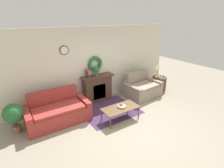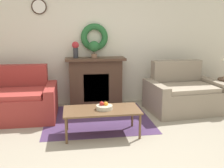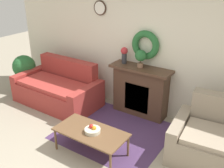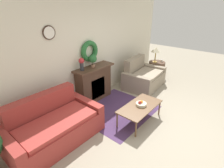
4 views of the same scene
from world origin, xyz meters
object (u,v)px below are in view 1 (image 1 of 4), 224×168
Objects in this scene: couch_left at (57,111)px; vase_on_mantel_left at (87,72)px; side_table_by_loveseat at (159,83)px; table_lamp at (158,67)px; loveseat_right at (141,88)px; fruit_bowl at (122,106)px; potted_plant_floor_by_couch at (13,115)px; potted_plant_on_mantel at (96,70)px; coffee_table at (121,109)px; fireplace at (97,88)px; mug at (164,76)px.

couch_left is 5.64× the size of vase_on_mantel_left.
side_table_by_loveseat is 0.74m from table_lamp.
loveseat_right is 1.92m from fruit_bowl.
potted_plant_on_mantel is at bearing 9.85° from potted_plant_floor_by_couch.
vase_on_mantel_left reaches higher than table_lamp.
couch_left reaches higher than fruit_bowl.
coffee_table is at bearing -160.37° from side_table_by_loveseat.
table_lamp reaches higher than fireplace.
side_table_by_loveseat is 2.96m from potted_plant_on_mantel.
vase_on_mantel_left is (-0.34, 1.55, 0.82)m from coffee_table.
couch_left is at bearing -161.87° from fireplace.
potted_plant_on_mantel reaches higher than table_lamp.
fruit_bowl is at bearing -158.47° from table_lamp.
table_lamp is 3.10m from vase_on_mantel_left.
couch_left reaches higher than potted_plant_floor_by_couch.
potted_plant_floor_by_couch is at bearing -169.94° from fireplace.
potted_plant_floor_by_couch reaches higher than fruit_bowl.
potted_plant_on_mantel reaches higher than side_table_by_loveseat.
coffee_table is at bearing -30.43° from couch_left.
couch_left is 4.42m from table_lamp.
fruit_bowl is at bearing -155.89° from loveseat_right.
loveseat_right is (1.66, -0.61, -0.18)m from fireplace.
table_lamp reaches higher than potted_plant_floor_by_couch.
loveseat_right is 2.31m from vase_on_mantel_left.
loveseat_right reaches higher than potted_plant_floor_by_couch.
loveseat_right is (3.36, -0.05, 0.00)m from couch_left.
fireplace is 1.55m from coffee_table.
fireplace is 1.78m from loveseat_right.
fruit_bowl is 2.82× the size of mug.
vase_on_mantel_left is at bearing 170.88° from table_lamp.
mug is (4.57, -0.10, 0.30)m from couch_left.
coffee_table is 2.98m from potted_plant_floor_by_couch.
fireplace reaches higher than loveseat_right.
fireplace is 0.66× the size of couch_left.
fruit_bowl is (1.68, -0.99, 0.12)m from couch_left.
coffee_table is at bearing -91.88° from fireplace.
table_lamp is at bearing 21.23° from coffee_table.
loveseat_right is 1.08m from side_table_by_loveseat.
mug is 0.27× the size of vase_on_mantel_left.
side_table_by_loveseat is at bearing -9.97° from vase_on_mantel_left.
vase_on_mantel_left reaches higher than fireplace.
mug is 0.10× the size of potted_plant_floor_by_couch.
table_lamp is at bearing 141.34° from side_table_by_loveseat.
loveseat_right is at bearing -1.32° from potted_plant_floor_by_couch.
potted_plant_on_mantel is 0.39× the size of potted_plant_floor_by_couch.
mug is at bearing -7.22° from loveseat_right.
vase_on_mantel_left reaches higher than loveseat_right.
vase_on_mantel_left is (-3.13, 0.55, 0.90)m from side_table_by_loveseat.
coffee_table is 4.62× the size of fruit_bowl.
table_lamp reaches higher than side_table_by_loveseat.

